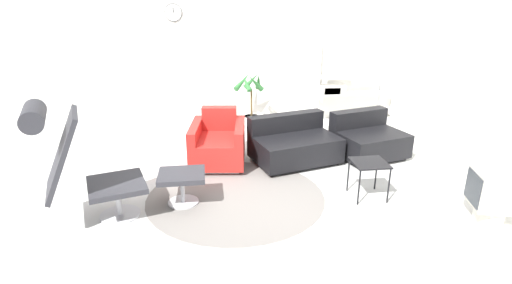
% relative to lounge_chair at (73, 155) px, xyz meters
% --- Properties ---
extents(ground_plane, '(12.00, 12.00, 0.00)m').
position_rel_lounge_chair_xyz_m(ground_plane, '(1.79, 0.74, -0.79)').
color(ground_plane, silver).
extents(wall_back, '(12.00, 0.09, 2.80)m').
position_rel_lounge_chair_xyz_m(wall_back, '(1.79, 3.57, 0.61)').
color(wall_back, silver).
rests_on(wall_back, ground_plane).
extents(wall_right, '(0.06, 12.00, 2.80)m').
position_rel_lounge_chair_xyz_m(wall_right, '(5.12, 0.74, 0.61)').
color(wall_right, silver).
rests_on(wall_right, ground_plane).
extents(round_rug, '(2.16, 2.16, 0.01)m').
position_rel_lounge_chair_xyz_m(round_rug, '(1.67, 0.40, -0.78)').
color(round_rug, slate).
rests_on(round_rug, ground_plane).
extents(lounge_chair, '(1.18, 0.88, 1.34)m').
position_rel_lounge_chair_xyz_m(lounge_chair, '(0.00, 0.00, 0.00)').
color(lounge_chair, '#BCBCC1').
rests_on(lounge_chair, ground_plane).
extents(ottoman, '(0.53, 0.45, 0.39)m').
position_rel_lounge_chair_xyz_m(ottoman, '(1.04, 0.32, -0.49)').
color(ottoman, '#BCBCC1').
rests_on(ottoman, ground_plane).
extents(armchair_red, '(0.86, 1.00, 0.76)m').
position_rel_lounge_chair_xyz_m(armchair_red, '(1.51, 1.49, -0.50)').
color(armchair_red, silver).
rests_on(armchair_red, ground_plane).
extents(couch_low, '(1.37, 1.11, 0.66)m').
position_rel_lounge_chair_xyz_m(couch_low, '(2.61, 1.42, -0.54)').
color(couch_low, black).
rests_on(couch_low, ground_plane).
extents(couch_second, '(1.14, 1.04, 0.66)m').
position_rel_lounge_chair_xyz_m(couch_second, '(3.77, 1.49, -0.54)').
color(couch_second, black).
rests_on(couch_second, ground_plane).
extents(side_table, '(0.40, 0.40, 0.45)m').
position_rel_lounge_chair_xyz_m(side_table, '(3.26, 0.20, -0.38)').
color(side_table, black).
rests_on(side_table, ground_plane).
extents(crt_television, '(0.51, 0.52, 0.57)m').
position_rel_lounge_chair_xyz_m(crt_television, '(4.35, -0.50, -0.47)').
color(crt_television, beige).
rests_on(crt_television, ground_plane).
extents(potted_plant, '(0.57, 0.57, 1.05)m').
position_rel_lounge_chair_xyz_m(potted_plant, '(2.18, 3.10, -0.34)').
color(potted_plant, silver).
rests_on(potted_plant, ground_plane).
extents(shelf_unit, '(1.36, 0.28, 1.68)m').
position_rel_lounge_chair_xyz_m(shelf_unit, '(3.86, 3.24, -0.01)').
color(shelf_unit, '#BCBCC1').
rests_on(shelf_unit, ground_plane).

